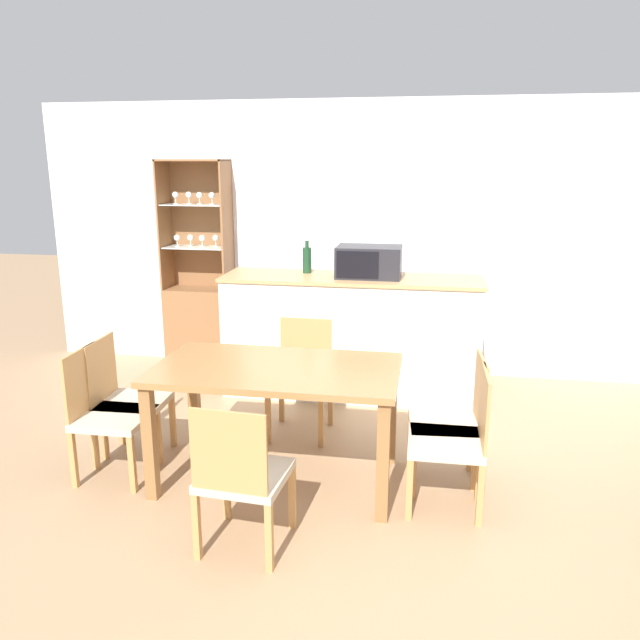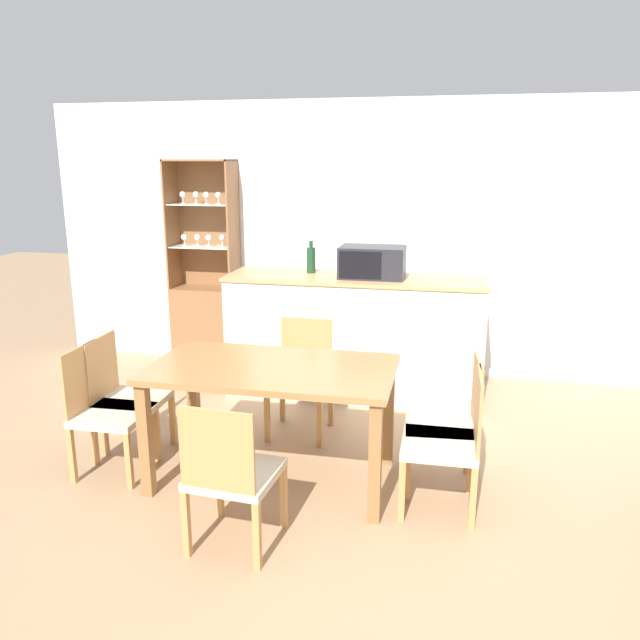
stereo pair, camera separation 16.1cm
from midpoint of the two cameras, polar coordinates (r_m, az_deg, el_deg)
name	(u,v)px [view 2 (the right image)]	position (r m, az deg, el deg)	size (l,w,h in m)	color
ground_plane	(341,510)	(3.85, 3.18, -16.98)	(18.00, 18.00, 0.00)	#A37F5B
wall_back	(392,240)	(5.95, 7.35, 7.24)	(6.80, 0.06, 2.55)	silver
kitchen_counter	(354,336)	(5.41, 4.01, -1.50)	(2.20, 0.62, 1.05)	white
display_cabinet	(207,307)	(6.30, -9.60, 1.22)	(0.65, 0.34, 2.01)	brown
dining_table	(272,382)	(3.92, -3.20, -5.66)	(1.51, 0.84, 0.77)	olive
dining_chair_side_right_far	(448,424)	(4.00, 12.81, -9.28)	(0.46, 0.46, 0.85)	#C1B299
dining_chair_side_right_near	(448,442)	(3.77, 12.83, -10.82)	(0.44, 0.44, 0.85)	#C1B299
dining_chair_head_near	(232,474)	(3.36, -6.68, -13.86)	(0.46, 0.46, 0.85)	#C1B299
dining_chair_head_far	(301,378)	(4.69, -0.72, -5.35)	(0.44, 0.44, 0.85)	#C1B299
dining_chair_side_left_far	(126,397)	(4.50, -16.34, -6.80)	(0.45, 0.45, 0.85)	#C1B299
dining_chair_side_left_near	(106,411)	(4.30, -17.93, -7.95)	(0.44, 0.44, 0.85)	#C1B299
microwave	(372,262)	(5.26, 5.68, 5.30)	(0.54, 0.37, 0.26)	#232328
wine_bottle	(311,259)	(5.46, 0.02, 5.56)	(0.08, 0.08, 0.28)	#193D23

